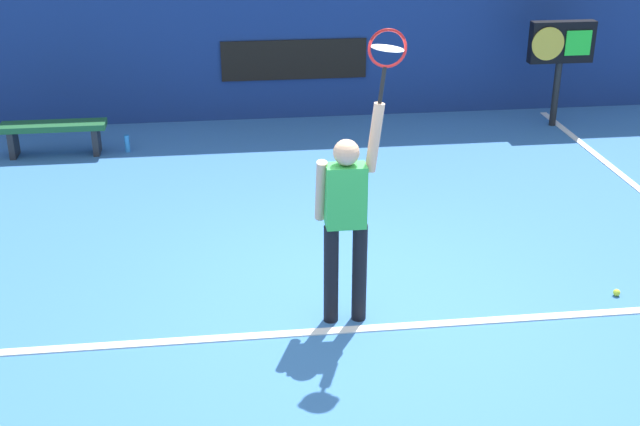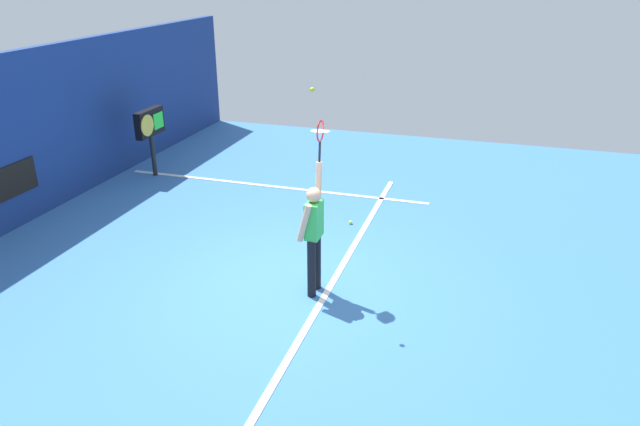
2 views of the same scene
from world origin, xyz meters
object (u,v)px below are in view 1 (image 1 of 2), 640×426
court_bench (54,131)px  spare_ball (617,293)px  tennis_racket (387,53)px  tennis_player (346,216)px  scoreboard_clock (561,46)px  water_bottle (127,143)px

court_bench → spare_ball: 7.50m
tennis_racket → spare_ball: (2.30, 0.10, -2.36)m
tennis_player → tennis_racket: size_ratio=3.22×
scoreboard_clock → water_bottle: bearing=-176.1°
tennis_player → scoreboard_clock: bearing=52.6°
tennis_racket → water_bottle: tennis_racket is taller
tennis_racket → water_bottle: 5.89m
scoreboard_clock → spare_ball: bearing=-105.0°
court_bench → water_bottle: (0.96, 0.00, -0.22)m
tennis_player → tennis_racket: 1.42m
tennis_racket → tennis_player: bearing=179.2°
tennis_player → scoreboard_clock: size_ratio=1.27×
tennis_player → tennis_racket: (0.31, -0.00, 1.38)m
tennis_player → court_bench: (-3.27, 4.76, -0.67)m
tennis_racket → spare_ball: bearing=2.6°
tennis_player → water_bottle: (-2.31, 4.76, -0.89)m
tennis_player → spare_ball: 2.78m
water_bottle → spare_ball: size_ratio=3.53×
tennis_racket → court_bench: 6.30m
scoreboard_clock → water_bottle: (-6.27, -0.42, -1.08)m
tennis_player → scoreboard_clock: tennis_player is taller
tennis_racket → scoreboard_clock: tennis_racket is taller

